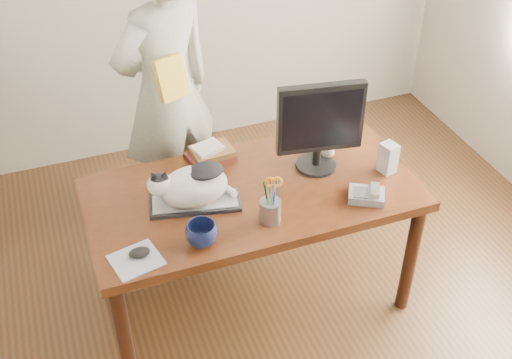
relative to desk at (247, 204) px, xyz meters
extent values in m
cube|color=black|center=(0.00, -0.08, 0.12)|extent=(1.60, 0.80, 0.05)
cylinder|color=black|center=(-0.74, -0.42, -0.25)|extent=(0.07, 0.07, 0.70)
cylinder|color=black|center=(0.74, -0.42, -0.25)|extent=(0.07, 0.07, 0.70)
cylinder|color=black|center=(-0.74, 0.26, -0.25)|extent=(0.07, 0.07, 0.70)
cylinder|color=black|center=(0.74, 0.26, -0.25)|extent=(0.07, 0.07, 0.70)
cube|color=black|center=(0.00, 0.28, -0.20)|extent=(1.45, 0.03, 0.50)
cube|color=black|center=(-0.29, -0.09, 0.16)|extent=(0.45, 0.24, 0.02)
cube|color=#A8A8AD|center=(-0.29, -0.09, 0.17)|extent=(0.41, 0.21, 0.00)
ellipsoid|color=silver|center=(-0.29, -0.09, 0.26)|extent=(0.35, 0.26, 0.20)
ellipsoid|color=silver|center=(-0.44, -0.08, 0.30)|extent=(0.14, 0.13, 0.11)
ellipsoid|color=black|center=(-0.44, -0.08, 0.34)|extent=(0.09, 0.09, 0.04)
cone|color=black|center=(-0.47, -0.09, 0.36)|extent=(0.06, 0.06, 0.07)
cone|color=black|center=(-0.42, -0.10, 0.36)|extent=(0.06, 0.06, 0.07)
ellipsoid|color=black|center=(-0.24, -0.11, 0.34)|extent=(0.19, 0.17, 0.04)
cylinder|color=silver|center=(-0.13, -0.08, 0.19)|extent=(0.07, 0.14, 0.05)
cylinder|color=black|center=(0.37, -0.01, 0.16)|extent=(0.24, 0.24, 0.02)
cylinder|color=black|center=(0.37, -0.01, 0.21)|extent=(0.05, 0.05, 0.09)
cube|color=black|center=(0.37, -0.03, 0.45)|extent=(0.43, 0.11, 0.36)
cube|color=black|center=(0.36, -0.05, 0.45)|extent=(0.38, 0.06, 0.30)
cylinder|color=gray|center=(0.00, -0.31, 0.20)|extent=(0.12, 0.12, 0.11)
cylinder|color=black|center=(-0.01, -0.30, 0.29)|extent=(0.04, 0.03, 0.16)
cylinder|color=#0B3E9E|center=(0.01, -0.33, 0.29)|extent=(0.04, 0.03, 0.16)
cylinder|color=red|center=(0.01, -0.29, 0.29)|extent=(0.02, 0.04, 0.16)
cylinder|color=#1C8C2F|center=(-0.01, -0.32, 0.29)|extent=(0.02, 0.04, 0.16)
cylinder|color=#ACACB0|center=(0.01, -0.32, 0.31)|extent=(0.01, 0.03, 0.12)
cylinder|color=#ACACB0|center=(0.02, -0.32, 0.31)|extent=(0.02, 0.03, 0.12)
torus|color=orange|center=(-0.01, -0.32, 0.37)|extent=(0.05, 0.03, 0.05)
torus|color=orange|center=(0.03, -0.33, 0.37)|extent=(0.05, 0.03, 0.05)
cube|color=#A4A7B0|center=(-0.63, -0.36, 0.15)|extent=(0.24, 0.22, 0.00)
ellipsoid|color=black|center=(-0.61, -0.34, 0.17)|extent=(0.10, 0.08, 0.04)
imported|color=black|center=(-0.33, -0.35, 0.20)|extent=(0.19, 0.19, 0.11)
cube|color=slate|center=(0.48, -0.33, 0.17)|extent=(0.20, 0.19, 0.04)
cube|color=#404042|center=(0.45, -0.32, 0.19)|extent=(0.10, 0.10, 0.01)
cube|color=#ACACB0|center=(0.52, -0.34, 0.20)|extent=(0.11, 0.14, 0.05)
cube|color=#A7A7A9|center=(0.68, -0.17, 0.23)|extent=(0.09, 0.09, 0.16)
sphere|color=#EDE5CD|center=(0.46, 0.04, 0.18)|extent=(0.07, 0.07, 0.07)
cube|color=#471613|center=(-0.12, 0.23, 0.17)|extent=(0.26, 0.21, 0.04)
cube|color=brown|center=(-0.11, 0.23, 0.20)|extent=(0.22, 0.17, 0.03)
cube|color=silver|center=(-0.13, 0.23, 0.22)|extent=(0.17, 0.15, 0.02)
cube|color=slate|center=(0.55, 0.23, 0.18)|extent=(0.20, 0.24, 0.06)
cube|color=#404042|center=(0.54, 0.20, 0.21)|extent=(0.13, 0.13, 0.01)
imported|color=silver|center=(-0.21, 0.77, 0.27)|extent=(0.74, 0.62, 1.74)
cube|color=yellow|center=(-0.21, 0.60, 0.45)|extent=(0.19, 0.15, 0.23)
camera|label=1|loc=(-0.82, -2.36, 2.08)|focal=45.00mm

